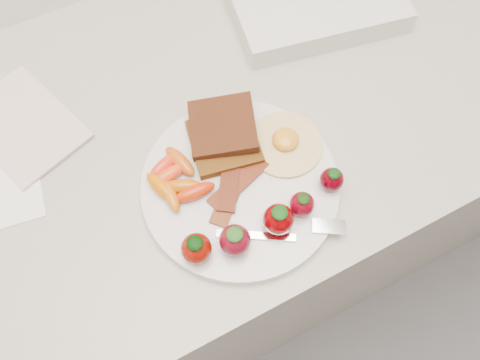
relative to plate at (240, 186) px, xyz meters
name	(u,v)px	position (x,y,z in m)	size (l,w,h in m)	color
counter	(202,224)	(-0.03, 0.14, -0.46)	(2.00, 0.60, 0.90)	gray
plate	(240,186)	(0.00, 0.00, 0.00)	(0.27, 0.27, 0.02)	silver
toast_lower	(224,142)	(0.01, 0.06, 0.02)	(0.09, 0.09, 0.01)	#3F1B08
toast_upper	(223,126)	(0.01, 0.08, 0.03)	(0.09, 0.09, 0.01)	black
fried_egg	(285,143)	(0.08, 0.02, 0.01)	(0.12, 0.12, 0.02)	beige
bacon_strips	(233,185)	(-0.01, 0.00, 0.01)	(0.11, 0.11, 0.01)	#4B160B
baby_carrots	(175,180)	(-0.08, 0.04, 0.02)	(0.08, 0.10, 0.02)	#E84618
strawberries	(260,223)	(-0.01, -0.07, 0.03)	(0.23, 0.05, 0.05)	#730B03
fork	(289,231)	(0.02, -0.09, 0.01)	(0.16, 0.08, 0.00)	silver
notepad	(23,124)	(-0.24, 0.24, 0.00)	(0.12, 0.18, 0.01)	beige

